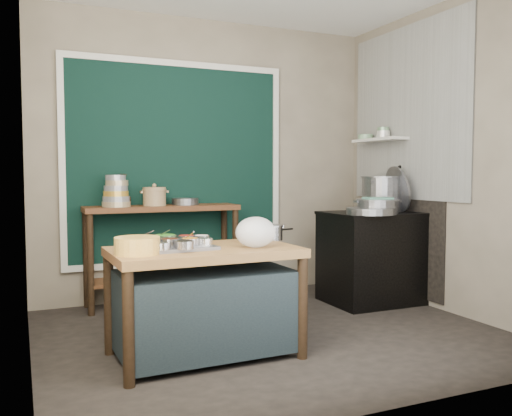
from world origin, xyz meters
name	(u,v)px	position (x,y,z in m)	size (l,w,h in m)	color
floor	(272,334)	(0.00, 0.00, -0.01)	(3.50, 3.00, 0.02)	#2A2420
back_wall	(209,159)	(0.00, 1.51, 1.40)	(3.50, 0.02, 2.80)	gray
left_wall	(23,151)	(-1.76, 0.00, 1.40)	(0.02, 3.00, 2.80)	gray
right_wall	(449,157)	(1.76, 0.00, 1.40)	(0.02, 3.00, 2.80)	gray
curtain_panel	(177,164)	(-0.35, 1.47, 1.35)	(2.10, 0.02, 1.90)	black
curtain_frame	(177,164)	(-0.35, 1.46, 1.35)	(2.22, 0.03, 2.02)	beige
tile_panel	(407,113)	(1.74, 0.55, 1.85)	(0.02, 1.70, 1.70)	#B2B2AA
soot_patch	(399,228)	(1.74, 0.65, 0.70)	(0.01, 1.30, 1.30)	black
wall_shelf	(380,140)	(1.63, 0.85, 1.60)	(0.22, 0.70, 0.03)	beige
prep_table	(205,302)	(-0.65, -0.30, 0.38)	(1.25, 0.72, 0.75)	olive
back_counter	(163,255)	(-0.55, 1.28, 0.47)	(1.45, 0.40, 0.95)	#5A3319
stove_block	(373,259)	(1.35, 0.55, 0.42)	(0.90, 0.68, 0.85)	black
stove_top	(374,214)	(1.35, 0.55, 0.86)	(0.92, 0.69, 0.03)	black
condiment_tray	(175,247)	(-0.85, -0.28, 0.76)	(0.51, 0.36, 0.02)	gray
condiment_bowls	(172,242)	(-0.86, -0.27, 0.80)	(0.54, 0.43, 0.06)	gray
yellow_basin	(137,246)	(-1.12, -0.41, 0.80)	(0.28, 0.28, 0.11)	gold
saucepan	(270,232)	(-0.06, -0.08, 0.81)	(0.21, 0.21, 0.12)	gray
plastic_bag_a	(256,232)	(-0.32, -0.42, 0.86)	(0.28, 0.24, 0.21)	white
plastic_bag_b	(252,232)	(-0.23, -0.16, 0.83)	(0.21, 0.17, 0.15)	white
bowl_stack	(116,193)	(-0.98, 1.24, 1.08)	(0.26, 0.26, 0.29)	tan
utensil_cup	(122,202)	(-0.93, 1.24, 1.00)	(0.16, 0.16, 0.09)	gray
ceramic_crock	(154,198)	(-0.63, 1.26, 1.03)	(0.23, 0.23, 0.15)	#997553
wide_bowl	(185,202)	(-0.32, 1.29, 0.98)	(0.26, 0.26, 0.06)	gray
stock_pot	(383,194)	(1.52, 0.64, 1.05)	(0.44, 0.44, 0.35)	gray
pot_lid	(398,189)	(1.60, 0.51, 1.10)	(0.46, 0.46, 0.02)	gray
steamer	(378,206)	(1.27, 0.38, 0.95)	(0.41, 0.41, 0.13)	gray
green_cloth	(378,198)	(1.27, 0.38, 1.02)	(0.24, 0.18, 0.02)	#549885
shallow_pan	(371,211)	(1.16, 0.33, 0.91)	(0.46, 0.46, 0.06)	gray
shelf_bowl_stack	(383,133)	(1.63, 0.80, 1.67)	(0.14, 0.14, 0.11)	silver
shelf_bowl_green	(366,137)	(1.63, 1.10, 1.64)	(0.16, 0.16, 0.06)	gray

